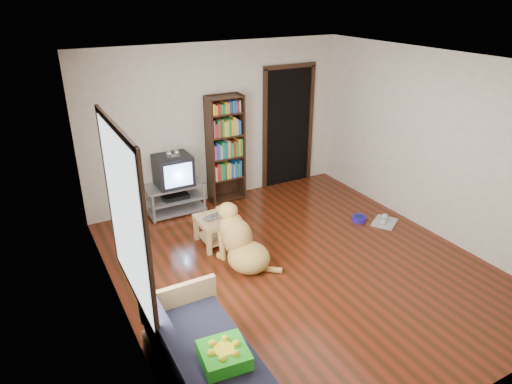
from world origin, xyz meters
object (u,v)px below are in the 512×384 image
tv_stand (175,198)px  crt_tv (173,170)px  grey_rag (385,222)px  sofa (209,375)px  coffee_table (217,225)px  green_cushion (224,355)px  bookshelf (225,144)px  dog_bowl (359,219)px  laptop (218,218)px  dog (241,243)px

tv_stand → crt_tv: size_ratio=1.55×
grey_rag → sofa: 4.09m
crt_tv → coffee_table: crt_tv is taller
green_cushion → bookshelf: 4.23m
green_cushion → grey_rag: green_cushion is taller
crt_tv → bookshelf: bookshelf is taller
dog_bowl → crt_tv: crt_tv is taller
dog_bowl → green_cushion: bearing=-147.9°
green_cushion → sofa: (-0.12, 0.07, -0.23)m
laptop → coffee_table: 0.14m
green_cushion → coffee_table: bearing=73.5°
dog_bowl → grey_rag: size_ratio=0.55×
green_cushion → coffee_table: 2.72m
grey_rag → tv_stand: (-2.72, 1.90, 0.25)m
sofa → tv_stand: bearing=75.0°
crt_tv → dog: bearing=-82.6°
tv_stand → coffee_table: tv_stand is taller
green_cushion → laptop: bearing=73.3°
grey_rag → bookshelf: size_ratio=0.22×
laptop → bookshelf: bearing=50.1°
dog_bowl → tv_stand: 2.94m
sofa → coffee_table: size_ratio=3.27×
laptop → bookshelf: size_ratio=0.20×
green_cushion → bookshelf: bearing=70.9°
tv_stand → dog: 1.86m
dog_bowl → laptop: bearing=169.3°
crt_tv → coffee_table: bearing=-80.6°
grey_rag → tv_stand: tv_stand is taller
coffee_table → dog: bearing=-86.3°
tv_stand → bookshelf: 1.20m
grey_rag → dog_bowl: bearing=140.2°
sofa → dog_bowl: bearing=30.3°
laptop → sofa: (-1.18, -2.40, -0.15)m
green_cushion → bookshelf: size_ratio=0.22×
tv_stand → dog: size_ratio=0.95×
grey_rag → sofa: (-3.69, -1.73, 0.25)m
green_cushion → bookshelf: (1.80, 3.79, 0.51)m
dog_bowl → dog: bearing=-174.8°
grey_rag → coffee_table: size_ratio=0.73×
green_cushion → coffee_table: size_ratio=0.72×
dog_bowl → sofa: 3.94m
grey_rag → tv_stand: bearing=145.1°
laptop → sofa: sofa is taller
laptop → dog_bowl: bearing=-21.0°
green_cushion → tv_stand: green_cushion is taller
dog_bowl → bookshelf: 2.47m
sofa → dog: bearing=55.7°
laptop → grey_rag: laptop is taller
dog_bowl → bookshelf: (-1.47, 1.74, 0.96)m
dog_bowl → crt_tv: 3.02m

